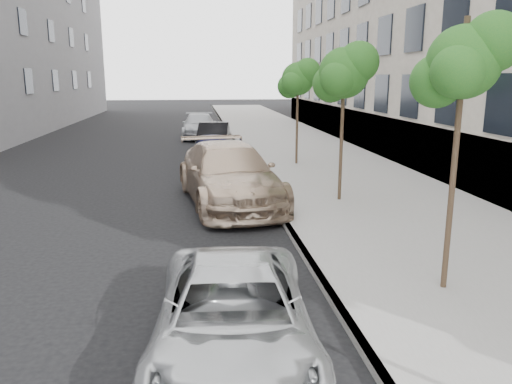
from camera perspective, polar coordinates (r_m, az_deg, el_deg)
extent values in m
plane|color=black|center=(7.35, 2.55, -17.65)|extent=(160.00, 160.00, 0.00)
cube|color=gray|center=(30.92, 3.11, 6.17)|extent=(6.40, 72.00, 0.14)
cube|color=#9E9B93|center=(30.54, -2.70, 6.09)|extent=(0.15, 72.00, 0.14)
cylinder|color=#38281C|center=(8.94, 21.76, 3.47)|extent=(0.10, 0.10, 4.54)
sphere|color=#196222|center=(8.84, 22.63, 13.54)|extent=(1.18, 1.18, 1.18)
sphere|color=#196222|center=(8.85, 25.50, 15.23)|extent=(0.94, 0.94, 0.94)
sphere|color=#196222|center=(8.92, 19.95, 11.81)|extent=(0.88, 0.88, 0.88)
cylinder|color=#38281C|center=(14.93, 9.80, 7.45)|extent=(0.10, 0.10, 4.42)
sphere|color=#196222|center=(14.86, 10.03, 13.25)|extent=(1.45, 1.45, 1.45)
sphere|color=#196222|center=(14.78, 11.64, 14.35)|extent=(1.16, 1.16, 1.16)
sphere|color=#196222|center=(15.02, 8.58, 12.15)|extent=(1.09, 1.09, 1.09)
cylinder|color=#38281C|center=(21.22, 4.73, 8.94)|extent=(0.10, 0.10, 4.23)
sphere|color=#196222|center=(21.17, 4.81, 12.76)|extent=(1.35, 1.35, 1.35)
sphere|color=#196222|center=(21.05, 5.89, 13.55)|extent=(1.08, 1.08, 1.08)
sphere|color=#196222|center=(21.36, 3.85, 11.97)|extent=(1.01, 1.01, 1.01)
imported|color=#AFB2B4|center=(6.85, -2.60, -14.05)|extent=(2.39, 4.68, 1.26)
imported|color=tan|center=(15.00, -3.11, 2.04)|extent=(3.35, 6.47, 1.79)
imported|color=#101337|center=(20.75, -4.91, 4.61)|extent=(1.77, 4.30, 1.46)
imported|color=black|center=(26.09, -4.87, 6.31)|extent=(1.97, 4.50, 1.44)
imported|color=#95979C|center=(31.75, -6.49, 7.52)|extent=(2.16, 5.17, 1.49)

